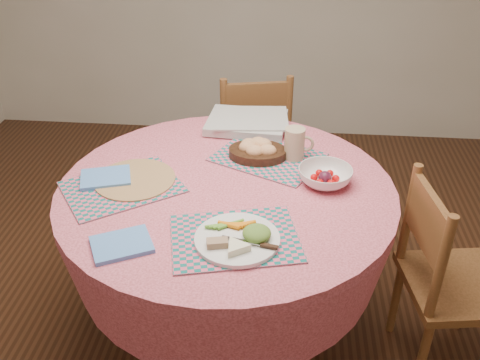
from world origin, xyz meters
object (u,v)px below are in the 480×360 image
Objects in this scene: dining_table at (227,229)px; wicker_trivet at (135,180)px; bread_bowl at (257,149)px; latte_mug at (295,143)px; fruit_bowl at (325,176)px; chair_back at (253,142)px; dinner_plate at (239,238)px; chair_right at (446,278)px.

dining_table is 0.40m from wicker_trivet.
bread_bowl reaches higher than wicker_trivet.
latte_mug is (0.25, 0.23, 0.26)m from dining_table.
chair_back is at bearing 110.40° from fruit_bowl.
bread_bowl is at bearing 146.64° from fruit_bowl.
latte_mug reaches higher than wicker_trivet.
wicker_trivet is 0.49m from bread_bowl.
wicker_trivet is at bearing -153.27° from bread_bowl.
latte_mug is at bearing 42.97° from dining_table.
bread_bowl is 1.82× the size of latte_mug.
chair_back is 3.76× the size of bread_bowl.
wicker_trivet is 0.63m from latte_mug.
bread_bowl is at bearing 26.73° from wicker_trivet.
latte_mug reaches higher than dinner_plate.
dining_table is 4.60× the size of dinner_plate.
fruit_bowl is at bearing 53.94° from dinner_plate.
wicker_trivet is 1.19× the size of fruit_bowl.
bread_bowl is 0.91× the size of fruit_bowl.
fruit_bowl is (0.33, -0.88, 0.33)m from chair_back.
chair_right is 0.76m from latte_mug.
dining_table is 5.39× the size of bread_bowl.
latte_mug reaches higher than chair_right.
dinner_plate is (0.42, -0.33, 0.02)m from wicker_trivet.
chair_back is at bearing 88.10° from dining_table.
dining_table is at bearing 103.40° from dinner_plate.
latte_mug is (-0.58, 0.30, 0.38)m from chair_right.
fruit_bowl is at bearing 66.92° from chair_right.
dinner_plate is at bearing -38.43° from wicker_trivet.
latte_mug is at bearing 73.32° from dinner_plate.
dining_table is 1.43× the size of chair_back.
chair_right is 0.86m from dinner_plate.
chair_right is 0.60m from fruit_bowl.
chair_right reaches higher than wicker_trivet.
chair_right is 0.86m from bread_bowl.
latte_mug reaches higher than chair_back.
latte_mug reaches higher than dining_table.
fruit_bowl is (0.26, -0.17, -0.01)m from bread_bowl.
dinner_plate reaches higher than dining_table.
latte_mug is at bearing 122.56° from fruit_bowl.
bread_bowl is (-0.73, 0.29, 0.35)m from chair_right.
latte_mug is (0.17, 0.56, 0.05)m from dinner_plate.
fruit_bowl reaches higher than wicker_trivet.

